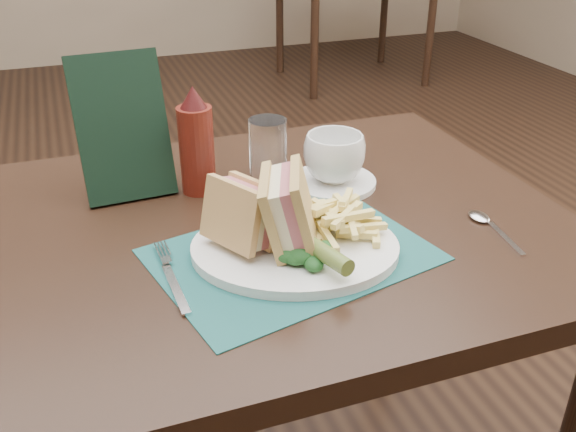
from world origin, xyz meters
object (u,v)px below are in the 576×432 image
object	(u,v)px
sandwich_half_a	(231,218)
drinking_glass	(268,157)
coffee_cup	(334,158)
ketchup_bottle	(196,140)
plate	(295,248)
table_main	(283,392)
check_presenter	(122,127)
placemat	(292,255)
saucer	(333,182)
sandwich_half_b	(274,208)
table_bg_right	(353,21)

from	to	relation	value
sandwich_half_a	drinking_glass	distance (m)	0.23
coffee_cup	drinking_glass	xyz separation A→B (m)	(-0.12, 0.01, 0.01)
sandwich_half_a	ketchup_bottle	xyz separation A→B (m)	(0.01, 0.24, 0.03)
plate	ketchup_bottle	size ratio (longest dim) A/B	1.61
table_main	plate	world-z (taller)	plate
drinking_glass	ketchup_bottle	distance (m)	0.12
check_presenter	coffee_cup	bearing A→B (deg)	-18.48
placemat	ketchup_bottle	distance (m)	0.28
placemat	ketchup_bottle	size ratio (longest dim) A/B	2.05
ketchup_bottle	saucer	bearing A→B (deg)	-14.05
plate	sandwich_half_a	xyz separation A→B (m)	(-0.09, 0.01, 0.06)
placemat	sandwich_half_a	size ratio (longest dim) A/B	3.82
table_main	ketchup_bottle	size ratio (longest dim) A/B	4.84
saucer	drinking_glass	distance (m)	0.13
plate	check_presenter	world-z (taller)	check_presenter
sandwich_half_a	check_presenter	size ratio (longest dim) A/B	0.41
sandwich_half_a	ketchup_bottle	bearing A→B (deg)	60.01
saucer	drinking_glass	world-z (taller)	drinking_glass
saucer	coffee_cup	xyz separation A→B (m)	(0.00, 0.00, 0.05)
placemat	sandwich_half_b	world-z (taller)	sandwich_half_b
table_main	check_presenter	xyz separation A→B (m)	(-0.22, 0.18, 0.49)
sandwich_half_a	plate	bearing A→B (deg)	-37.99
table_main	sandwich_half_b	distance (m)	0.46
placemat	check_presenter	world-z (taller)	check_presenter
table_main	coffee_cup	xyz separation A→B (m)	(0.13, 0.08, 0.43)
table_main	ketchup_bottle	xyz separation A→B (m)	(-0.10, 0.14, 0.47)
saucer	table_main	bearing A→B (deg)	-146.32
coffee_cup	plate	bearing A→B (deg)	-126.46
drinking_glass	check_presenter	xyz separation A→B (m)	(-0.23, 0.08, 0.05)
plate	sandwich_half_a	world-z (taller)	sandwich_half_a
table_bg_right	placemat	xyz separation A→B (m)	(-1.55, -3.11, 0.38)
sandwich_half_b	drinking_glass	world-z (taller)	sandwich_half_b
ketchup_bottle	check_presenter	world-z (taller)	check_presenter
coffee_cup	check_presenter	world-z (taller)	check_presenter
saucer	drinking_glass	size ratio (longest dim) A/B	1.15
placemat	saucer	distance (m)	0.25
coffee_cup	table_bg_right	bearing A→B (deg)	64.34
table_main	table_bg_right	xyz separation A→B (m)	(1.52, 3.00, 0.00)
table_main	saucer	world-z (taller)	saucer
table_bg_right	drinking_glass	xyz separation A→B (m)	(-1.51, -2.90, 0.44)
check_presenter	sandwich_half_b	bearing A→B (deg)	-62.12
coffee_cup	check_presenter	xyz separation A→B (m)	(-0.34, 0.09, 0.07)
placemat	check_presenter	distance (m)	0.37
sandwich_half_a	coffee_cup	distance (m)	0.29
table_main	placemat	xyz separation A→B (m)	(-0.02, -0.11, 0.38)
plate	saucer	xyz separation A→B (m)	(0.14, 0.19, -0.00)
sandwich_half_b	check_presenter	world-z (taller)	check_presenter
saucer	coffee_cup	size ratio (longest dim) A/B	1.41
table_bg_right	saucer	world-z (taller)	saucer
table_bg_right	ketchup_bottle	distance (m)	3.32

